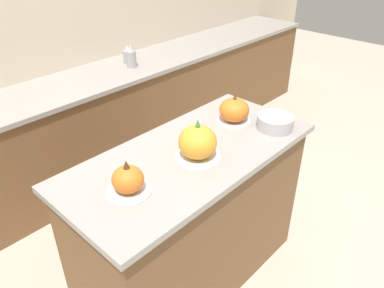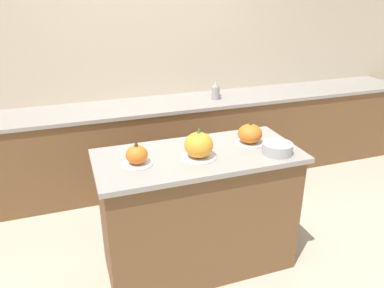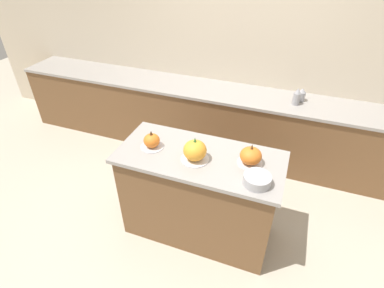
{
  "view_description": "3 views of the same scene",
  "coord_description": "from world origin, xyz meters",
  "px_view_note": "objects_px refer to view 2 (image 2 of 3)",
  "views": [
    {
      "loc": [
        -1.19,
        -1.12,
        1.97
      ],
      "look_at": [
        -0.03,
        -0.03,
        1.01
      ],
      "focal_mm": 35.0,
      "sensor_mm": 36.0,
      "label": 1
    },
    {
      "loc": [
        -0.81,
        -2.18,
        2.0
      ],
      "look_at": [
        -0.05,
        -0.02,
        1.02
      ],
      "focal_mm": 35.0,
      "sensor_mm": 36.0,
      "label": 2
    },
    {
      "loc": [
        0.63,
        -1.88,
        2.46
      ],
      "look_at": [
        -0.07,
        -0.01,
        1.05
      ],
      "focal_mm": 28.0,
      "sensor_mm": 36.0,
      "label": 3
    }
  ],
  "objects_px": {
    "pumpkin_cake_right": "(250,134)",
    "pumpkin_cake_left": "(137,156)",
    "bottle_tall": "(216,91)",
    "mixing_bowl": "(277,148)",
    "pumpkin_cake_center": "(199,146)",
    "bottle_short": "(216,90)"
  },
  "relations": [
    {
      "from": "pumpkin_cake_left",
      "to": "mixing_bowl",
      "type": "distance_m",
      "value": 0.95
    },
    {
      "from": "mixing_bowl",
      "to": "pumpkin_cake_right",
      "type": "bearing_deg",
      "value": 113.31
    },
    {
      "from": "pumpkin_cake_left",
      "to": "bottle_tall",
      "type": "relative_size",
      "value": 1.04
    },
    {
      "from": "pumpkin_cake_left",
      "to": "bottle_short",
      "type": "height_order",
      "value": "pumpkin_cake_left"
    },
    {
      "from": "bottle_tall",
      "to": "mixing_bowl",
      "type": "distance_m",
      "value": 1.51
    },
    {
      "from": "pumpkin_cake_center",
      "to": "pumpkin_cake_right",
      "type": "xyz_separation_m",
      "value": [
        0.43,
        0.11,
        -0.02
      ]
    },
    {
      "from": "pumpkin_cake_right",
      "to": "pumpkin_cake_left",
      "type": "bearing_deg",
      "value": -175.02
    },
    {
      "from": "bottle_tall",
      "to": "mixing_bowl",
      "type": "height_order",
      "value": "bottle_tall"
    },
    {
      "from": "bottle_tall",
      "to": "pumpkin_cake_center",
      "type": "bearing_deg",
      "value": -116.63
    },
    {
      "from": "bottle_tall",
      "to": "bottle_short",
      "type": "relative_size",
      "value": 1.27
    },
    {
      "from": "pumpkin_cake_center",
      "to": "bottle_short",
      "type": "height_order",
      "value": "pumpkin_cake_center"
    },
    {
      "from": "pumpkin_cake_left",
      "to": "pumpkin_cake_right",
      "type": "height_order",
      "value": "pumpkin_cake_right"
    },
    {
      "from": "bottle_short",
      "to": "mixing_bowl",
      "type": "height_order",
      "value": "bottle_short"
    },
    {
      "from": "pumpkin_cake_right",
      "to": "mixing_bowl",
      "type": "relative_size",
      "value": 1.0
    },
    {
      "from": "pumpkin_cake_center",
      "to": "bottle_tall",
      "type": "height_order",
      "value": "pumpkin_cake_center"
    },
    {
      "from": "pumpkin_cake_right",
      "to": "mixing_bowl",
      "type": "distance_m",
      "value": 0.24
    },
    {
      "from": "pumpkin_cake_right",
      "to": "bottle_tall",
      "type": "relative_size",
      "value": 1.06
    },
    {
      "from": "pumpkin_cake_left",
      "to": "pumpkin_cake_center",
      "type": "height_order",
      "value": "pumpkin_cake_center"
    },
    {
      "from": "bottle_tall",
      "to": "mixing_bowl",
      "type": "xyz_separation_m",
      "value": [
        -0.16,
        -1.5,
        -0.01
      ]
    },
    {
      "from": "pumpkin_cake_right",
      "to": "bottle_tall",
      "type": "height_order",
      "value": "pumpkin_cake_right"
    },
    {
      "from": "pumpkin_cake_right",
      "to": "mixing_bowl",
      "type": "height_order",
      "value": "pumpkin_cake_right"
    },
    {
      "from": "pumpkin_cake_left",
      "to": "pumpkin_cake_right",
      "type": "distance_m",
      "value": 0.85
    }
  ]
}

